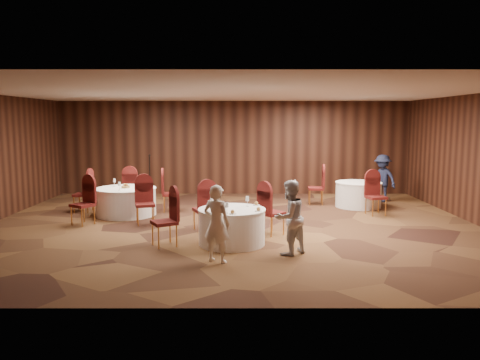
{
  "coord_description": "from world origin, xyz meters",
  "views": [
    {
      "loc": [
        0.19,
        -11.11,
        2.56
      ],
      "look_at": [
        0.2,
        0.2,
        1.1
      ],
      "focal_mm": 35.0,
      "sensor_mm": 36.0,
      "label": 1
    }
  ],
  "objects_px": {
    "mic_stand": "(150,186)",
    "woman_a": "(217,224)",
    "man_c": "(382,178)",
    "table_main": "(232,226)",
    "woman_b": "(289,217)",
    "table_left": "(126,201)",
    "table_right": "(358,194)"
  },
  "relations": [
    {
      "from": "table_left",
      "to": "table_right",
      "type": "distance_m",
      "value": 6.68
    },
    {
      "from": "mic_stand",
      "to": "man_c",
      "type": "height_order",
      "value": "man_c"
    },
    {
      "from": "table_left",
      "to": "man_c",
      "type": "relative_size",
      "value": 1.1
    },
    {
      "from": "man_c",
      "to": "woman_b",
      "type": "bearing_deg",
      "value": -68.95
    },
    {
      "from": "mic_stand",
      "to": "man_c",
      "type": "distance_m",
      "value": 7.45
    },
    {
      "from": "mic_stand",
      "to": "woman_a",
      "type": "bearing_deg",
      "value": -70.0
    },
    {
      "from": "table_main",
      "to": "mic_stand",
      "type": "height_order",
      "value": "mic_stand"
    },
    {
      "from": "woman_a",
      "to": "man_c",
      "type": "relative_size",
      "value": 0.96
    },
    {
      "from": "mic_stand",
      "to": "woman_b",
      "type": "height_order",
      "value": "mic_stand"
    },
    {
      "from": "woman_a",
      "to": "table_left",
      "type": "bearing_deg",
      "value": -31.85
    },
    {
      "from": "woman_b",
      "to": "man_c",
      "type": "xyz_separation_m",
      "value": [
        3.54,
        5.81,
        0.02
      ]
    },
    {
      "from": "mic_stand",
      "to": "table_right",
      "type": "bearing_deg",
      "value": -13.12
    },
    {
      "from": "table_main",
      "to": "table_left",
      "type": "relative_size",
      "value": 0.86
    },
    {
      "from": "table_left",
      "to": "table_right",
      "type": "bearing_deg",
      "value": 10.27
    },
    {
      "from": "mic_stand",
      "to": "woman_a",
      "type": "distance_m",
      "value": 7.37
    },
    {
      "from": "table_right",
      "to": "woman_b",
      "type": "distance_m",
      "value": 5.55
    },
    {
      "from": "table_main",
      "to": "mic_stand",
      "type": "relative_size",
      "value": 0.97
    },
    {
      "from": "table_left",
      "to": "table_main",
      "type": "bearing_deg",
      "value": -45.67
    },
    {
      "from": "woman_b",
      "to": "man_c",
      "type": "bearing_deg",
      "value": -159.73
    },
    {
      "from": "woman_a",
      "to": "man_c",
      "type": "distance_m",
      "value": 8.0
    },
    {
      "from": "mic_stand",
      "to": "woman_a",
      "type": "xyz_separation_m",
      "value": [
        2.52,
        -6.92,
        0.3
      ]
    },
    {
      "from": "mic_stand",
      "to": "table_left",
      "type": "bearing_deg",
      "value": -92.91
    },
    {
      "from": "table_main",
      "to": "man_c",
      "type": "bearing_deg",
      "value": 47.54
    },
    {
      "from": "table_left",
      "to": "woman_a",
      "type": "xyz_separation_m",
      "value": [
        2.66,
        -4.23,
        0.33
      ]
    },
    {
      "from": "table_left",
      "to": "woman_a",
      "type": "height_order",
      "value": "woman_a"
    },
    {
      "from": "man_c",
      "to": "woman_a",
      "type": "bearing_deg",
      "value": -75.36
    },
    {
      "from": "man_c",
      "to": "table_right",
      "type": "bearing_deg",
      "value": -84.7
    },
    {
      "from": "table_main",
      "to": "mic_stand",
      "type": "distance_m",
      "value": 6.31
    },
    {
      "from": "mic_stand",
      "to": "woman_b",
      "type": "bearing_deg",
      "value": -58.81
    },
    {
      "from": "mic_stand",
      "to": "woman_b",
      "type": "distance_m",
      "value": 7.5
    },
    {
      "from": "table_main",
      "to": "woman_a",
      "type": "relative_size",
      "value": 0.99
    },
    {
      "from": "table_main",
      "to": "woman_b",
      "type": "bearing_deg",
      "value": -33.68
    }
  ]
}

